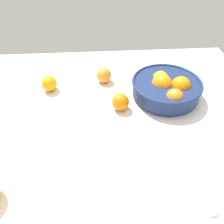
{
  "coord_description": "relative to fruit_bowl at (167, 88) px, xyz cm",
  "views": [
    {
      "loc": [
        -5.94,
        -62.35,
        59.93
      ],
      "look_at": [
        -1.64,
        -0.56,
        4.98
      ],
      "focal_mm": 38.67,
      "sensor_mm": 36.0,
      "label": 1
    }
  ],
  "objects": [
    {
      "name": "ground_plane",
      "position": [
        -20.74,
        -12.75,
        -5.95
      ],
      "size": [
        118.49,
        105.98,
        3.0
      ],
      "primitive_type": "cube",
      "color": "white"
    },
    {
      "name": "fruit_bowl",
      "position": [
        0.0,
        0.0,
        0.0
      ],
      "size": [
        27.25,
        27.25,
        10.05
      ],
      "color": "navy",
      "rests_on": "ground_plane"
    },
    {
      "name": "loose_orange_0",
      "position": [
        -18.74,
        -5.97,
        -1.17
      ],
      "size": [
        6.57,
        6.57,
        6.57
      ],
      "primitive_type": "sphere",
      "color": "orange",
      "rests_on": "ground_plane"
    },
    {
      "name": "loose_orange_2",
      "position": [
        -46.66,
        7.96,
        -1.25
      ],
      "size": [
        6.4,
        6.4,
        6.4
      ],
      "primitive_type": "sphere",
      "color": "orange",
      "rests_on": "ground_plane"
    },
    {
      "name": "loose_orange_4",
      "position": [
        -24.06,
        12.64,
        -1.18
      ],
      "size": [
        6.53,
        6.53,
        6.53
      ],
      "primitive_type": "sphere",
      "color": "orange",
      "rests_on": "ground_plane"
    },
    {
      "name": "spoon",
      "position": [
        3.04,
        -45.81,
        -4.01
      ],
      "size": [
        10.46,
        11.26,
        1.0
      ],
      "color": "silver",
      "rests_on": "ground_plane"
    }
  ]
}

